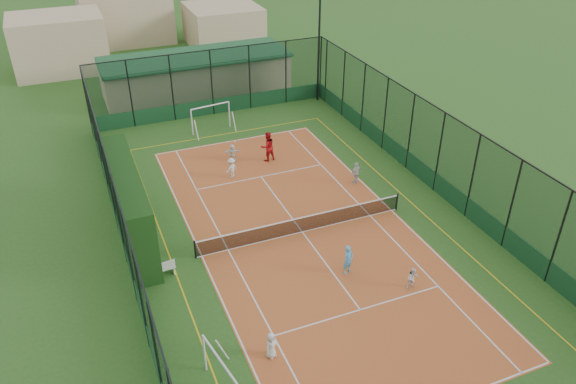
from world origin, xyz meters
The scene contains 18 objects.
ground centered at (0.00, 0.00, 0.00)m, with size 300.00×300.00×0.00m, color #28581E.
court_slab centered at (0.00, 0.00, 0.01)m, with size 11.17×23.97×0.01m, color #B35B27.
tennis_net centered at (0.00, 0.00, 0.53)m, with size 11.67×0.12×1.06m, color black, non-canonical shape.
perimeter_fence centered at (0.00, 0.00, 2.50)m, with size 18.12×34.12×5.00m, color black, non-canonical shape.
floodlight_ne centered at (8.60, 16.60, 4.12)m, with size 0.60×0.26×8.25m, color black, non-canonical shape.
clubhouse centered at (0.00, 22.00, 1.57)m, with size 15.20×7.20×3.15m, color tan, non-canonical shape.
hedge_left centered at (-8.30, 3.11, 1.93)m, with size 1.33×8.84×3.87m, color black.
white_bench centered at (-7.80, -0.79, 0.47)m, with size 1.67×0.46×0.94m, color white, non-canonical shape.
futsal_goal_near centered at (-6.92, -8.41, 0.93)m, with size 0.84×2.88×1.86m, color white, non-canonical shape.
futsal_goal_far centered at (-0.99, 14.11, 0.97)m, with size 3.00×0.87×1.94m, color white, non-canonical shape.
child_near_left centered at (-4.58, -7.39, 0.62)m, with size 0.60×0.39×1.22m, color silver.
child_near_mid centered at (0.67, -3.87, 0.78)m, with size 0.56×0.37×1.53m, color #50AAE3.
child_near_right centered at (2.92, -6.00, 0.58)m, with size 0.55×0.43×1.13m, color white.
child_far_left centered at (-1.68, 7.05, 0.66)m, with size 0.85×0.49×1.31m, color silver.
child_far_right centered at (5.08, 3.51, 0.71)m, with size 0.82×0.34×1.41m, color silver.
child_far_back centered at (-0.97, 9.13, 0.58)m, with size 1.06×0.34×1.14m, color white.
coach centered at (1.16, 8.30, 1.01)m, with size 0.97×0.75×1.99m, color #AF1216.
tennis_balls centered at (0.23, 1.46, 0.04)m, with size 1.32×1.20×0.07m.
Camera 1 is at (-9.98, -22.23, 17.36)m, focal length 35.00 mm.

